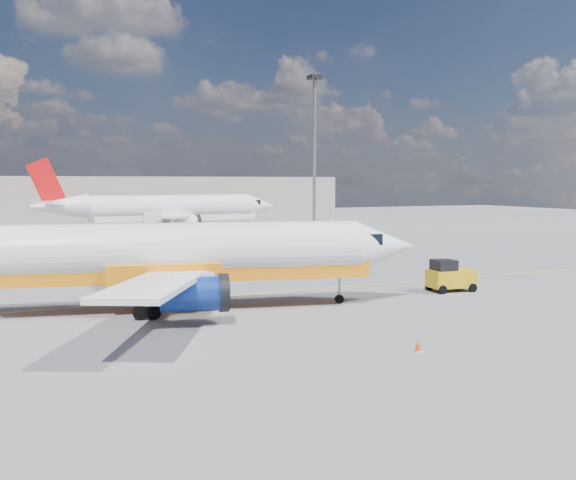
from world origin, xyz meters
name	(u,v)px	position (x,y,z in m)	size (l,w,h in m)	color
ground	(290,300)	(0.00, 0.00, 0.00)	(240.00, 240.00, 0.00)	slate
taxi_line	(271,292)	(0.00, 3.00, 0.01)	(70.00, 0.15, 0.01)	yellow
terminal_main	(134,200)	(5.00, 75.00, 4.00)	(70.00, 14.00, 8.00)	#ADA595
main_jet	(163,255)	(-7.75, 0.06, 3.14)	(31.20, 24.01, 9.41)	white
second_jet	(165,209)	(4.76, 51.79, 3.43)	(33.90, 26.84, 10.28)	white
gse_tug	(450,276)	(10.94, -1.42, 1.00)	(3.09, 2.07, 2.10)	black
traffic_cone	(418,346)	(0.09, -13.03, 0.24)	(0.35, 0.35, 0.48)	white
floodlight_mast	(314,141)	(21.29, 39.17, 12.40)	(1.51, 1.51, 20.68)	gray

